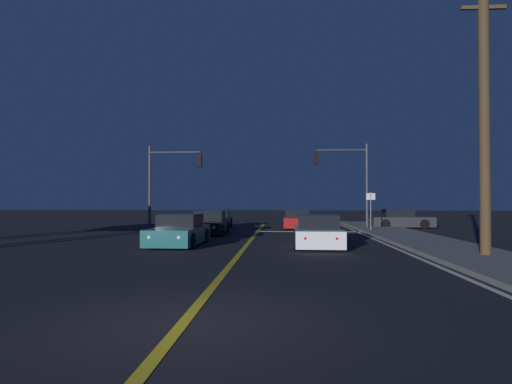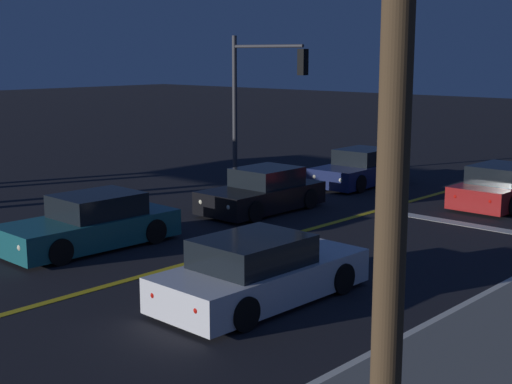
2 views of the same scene
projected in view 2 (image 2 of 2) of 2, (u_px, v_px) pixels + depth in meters
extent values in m
cube|color=gold|center=(134.00, 278.00, 16.00)|extent=(0.20, 37.87, 0.01)
cube|color=silver|center=(369.00, 354.00, 11.94)|extent=(0.16, 37.87, 0.01)
cube|color=silver|center=(474.00, 226.00, 20.86)|extent=(6.36, 0.50, 0.01)
cube|color=navy|center=(359.00, 173.00, 27.29)|extent=(1.97, 4.22, 0.68)
cube|color=black|center=(363.00, 157.00, 27.36)|extent=(1.62, 1.97, 0.60)
cylinder|color=black|center=(359.00, 184.00, 25.81)|extent=(0.25, 0.65, 0.64)
cylinder|color=black|center=(320.00, 179.00, 26.87)|extent=(0.25, 0.65, 0.64)
cylinder|color=black|center=(396.00, 175.00, 27.75)|extent=(0.25, 0.65, 0.64)
cylinder|color=black|center=(358.00, 170.00, 28.80)|extent=(0.25, 0.65, 0.64)
sphere|color=#FFF4CC|center=(341.00, 180.00, 25.41)|extent=(0.18, 0.18, 0.18)
sphere|color=#FFF4CC|center=(315.00, 177.00, 26.11)|extent=(0.18, 0.18, 0.18)
sphere|color=red|center=(399.00, 166.00, 28.44)|extent=(0.14, 0.14, 0.14)
sphere|color=red|center=(374.00, 164.00, 29.14)|extent=(0.14, 0.14, 0.14)
cube|color=maroon|center=(504.00, 192.00, 23.69)|extent=(1.85, 4.45, 0.68)
cube|color=black|center=(502.00, 174.00, 23.38)|extent=(1.58, 2.05, 0.60)
cylinder|color=black|center=(498.00, 187.00, 25.27)|extent=(0.22, 0.64, 0.64)
cylinder|color=black|center=(459.00, 198.00, 23.29)|extent=(0.22, 0.64, 0.64)
cylinder|color=black|center=(511.00, 205.00, 22.15)|extent=(0.22, 0.64, 0.64)
sphere|color=red|center=(456.00, 196.00, 22.49)|extent=(0.14, 0.14, 0.14)
sphere|color=red|center=(491.00, 201.00, 21.73)|extent=(0.14, 0.14, 0.14)
cube|color=#195960|center=(89.00, 230.00, 18.50)|extent=(1.99, 4.52, 0.68)
cube|color=black|center=(97.00, 205.00, 18.58)|extent=(1.67, 2.10, 0.60)
cylinder|color=black|center=(60.00, 252.00, 16.95)|extent=(0.24, 0.65, 0.64)
cylinder|color=black|center=(21.00, 239.00, 18.15)|extent=(0.24, 0.65, 0.64)
cylinder|color=black|center=(155.00, 231.00, 18.91)|extent=(0.24, 0.65, 0.64)
cylinder|color=black|center=(115.00, 221.00, 20.11)|extent=(0.24, 0.65, 0.64)
sphere|color=#FFF4CC|center=(21.00, 247.00, 16.56)|extent=(0.18, 0.18, 0.18)
sphere|color=red|center=(171.00, 217.00, 19.64)|extent=(0.14, 0.14, 0.14)
sphere|color=red|center=(144.00, 211.00, 20.43)|extent=(0.14, 0.14, 0.14)
cube|color=black|center=(262.00, 197.00, 22.77)|extent=(1.87, 4.15, 0.68)
cube|color=black|center=(267.00, 177.00, 22.84)|extent=(1.60, 1.91, 0.60)
cylinder|color=black|center=(254.00, 211.00, 21.29)|extent=(0.22, 0.64, 0.64)
cylinder|color=black|center=(213.00, 203.00, 22.43)|extent=(0.22, 0.64, 0.64)
cylinder|color=black|center=(309.00, 199.00, 23.15)|extent=(0.22, 0.64, 0.64)
cylinder|color=black|center=(268.00, 192.00, 24.29)|extent=(0.22, 0.64, 0.64)
sphere|color=#FFF4CC|center=(230.00, 207.00, 20.91)|extent=(0.18, 0.18, 0.18)
sphere|color=#FFF4CC|center=(202.00, 202.00, 21.67)|extent=(0.18, 0.18, 0.18)
sphere|color=red|center=(316.00, 188.00, 23.84)|extent=(0.14, 0.14, 0.14)
sphere|color=red|center=(289.00, 184.00, 24.60)|extent=(0.14, 0.14, 0.14)
cube|color=silver|center=(262.00, 279.00, 14.50)|extent=(1.96, 4.61, 0.68)
cube|color=black|center=(253.00, 252.00, 14.20)|extent=(1.66, 2.14, 0.60)
cylinder|color=black|center=(277.00, 262.00, 16.13)|extent=(0.23, 0.64, 0.64)
cylinder|color=black|center=(341.00, 278.00, 14.94)|extent=(0.23, 0.64, 0.64)
cylinder|color=black|center=(178.00, 292.00, 14.11)|extent=(0.23, 0.64, 0.64)
cylinder|color=black|center=(244.00, 313.00, 12.92)|extent=(0.23, 0.64, 0.64)
sphere|color=#FFF4CC|center=(311.00, 248.00, 16.47)|extent=(0.18, 0.18, 0.18)
sphere|color=#FFF4CC|center=(353.00, 258.00, 15.68)|extent=(0.18, 0.18, 0.18)
sphere|color=red|center=(154.00, 295.00, 13.29)|extent=(0.14, 0.14, 0.14)
sphere|color=red|center=(197.00, 310.00, 12.50)|extent=(0.14, 0.14, 0.14)
cylinder|color=#38383D|center=(235.00, 109.00, 27.88)|extent=(0.18, 0.18, 5.49)
cylinder|color=#38383D|center=(267.00, 46.00, 26.35)|extent=(3.30, 0.12, 0.12)
cube|color=black|center=(303.00, 62.00, 25.36)|extent=(0.28, 0.28, 0.90)
sphere|color=red|center=(303.00, 54.00, 25.31)|extent=(0.22, 0.22, 0.22)
sphere|color=#4C2D05|center=(303.00, 62.00, 25.36)|extent=(0.22, 0.22, 0.22)
sphere|color=#0A3814|center=(303.00, 70.00, 25.41)|extent=(0.22, 0.22, 0.22)
cylinder|color=#4C3823|center=(397.00, 46.00, 7.47)|extent=(0.35, 0.35, 9.78)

